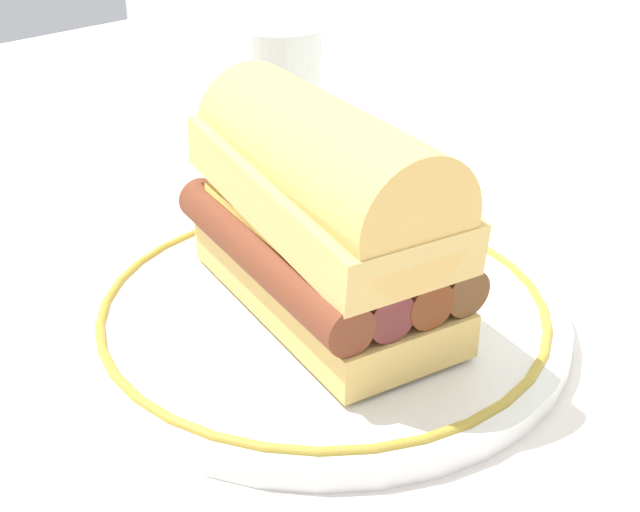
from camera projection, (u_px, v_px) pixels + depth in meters
ground_plane at (331, 319)px, 0.54m from camera, size 1.50×1.50×0.00m
plate at (320, 310)px, 0.53m from camera, size 0.29×0.29×0.01m
sausage_sandwich at (320, 208)px, 0.50m from camera, size 0.20×0.14×0.12m
drinking_glass at (282, 109)px, 0.73m from camera, size 0.07×0.07×0.12m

